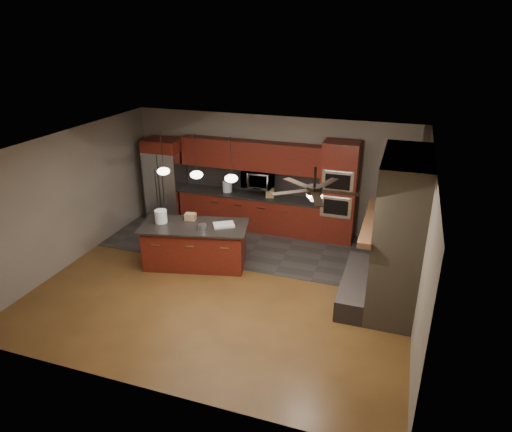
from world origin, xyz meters
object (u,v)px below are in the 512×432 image
at_px(cardboard_box, 190,217).
at_px(refrigerator, 166,180).
at_px(paint_can, 202,227).
at_px(white_bucket, 161,216).
at_px(oven_tower, 339,193).
at_px(kitchen_island, 195,245).
at_px(microwave, 258,179).
at_px(paint_tray, 224,225).
at_px(counter_box, 270,193).
at_px(counter_bucket, 227,186).

bearing_deg(cardboard_box, refrigerator, 122.62).
bearing_deg(paint_can, white_bucket, 177.58).
bearing_deg(paint_can, oven_tower, 44.08).
bearing_deg(refrigerator, oven_tower, 0.95).
distance_m(kitchen_island, white_bucket, 0.93).
bearing_deg(microwave, paint_tray, -91.60).
height_order(cardboard_box, counter_box, counter_box).
distance_m(cardboard_box, counter_box, 2.24).
bearing_deg(microwave, oven_tower, -1.66).
relative_size(refrigerator, white_bucket, 7.74).
relative_size(paint_can, cardboard_box, 0.73).
distance_m(white_bucket, counter_bucket, 2.34).
bearing_deg(paint_tray, counter_bucket, 79.07).
height_order(refrigerator, counter_bucket, refrigerator).
bearing_deg(cardboard_box, white_bucket, -156.35).
bearing_deg(refrigerator, paint_tray, -38.82).
distance_m(paint_tray, counter_bucket, 2.14).
relative_size(counter_bucket, counter_box, 1.25).
height_order(microwave, paint_tray, microwave).
bearing_deg(kitchen_island, refrigerator, 117.55).
bearing_deg(counter_box, oven_tower, -7.06).
relative_size(white_bucket, paint_tray, 0.65).
relative_size(kitchen_island, cardboard_box, 10.58).
distance_m(oven_tower, kitchen_island, 3.49).
xyz_separation_m(refrigerator, paint_tray, (2.40, -1.93, -0.12)).
bearing_deg(counter_box, microwave, 155.27).
distance_m(white_bucket, paint_tray, 1.34).
bearing_deg(white_bucket, oven_tower, 34.08).
distance_m(counter_bucket, counter_box, 1.13).
bearing_deg(cardboard_box, kitchen_island, -59.58).
bearing_deg(refrigerator, paint_can, -47.29).
bearing_deg(white_bucket, counter_box, 52.36).
height_order(microwave, cardboard_box, microwave).
distance_m(microwave, counter_box, 0.46).
xyz_separation_m(oven_tower, cardboard_box, (-2.82, -1.94, -0.20)).
xyz_separation_m(microwave, refrigerator, (-2.46, -0.13, -0.24)).
distance_m(oven_tower, paint_can, 3.31).
relative_size(paint_tray, counter_box, 1.97).
relative_size(paint_tray, counter_bucket, 1.58).
xyz_separation_m(kitchen_island, paint_tray, (0.60, 0.18, 0.48)).
relative_size(oven_tower, microwave, 3.25).
bearing_deg(white_bucket, kitchen_island, 6.42).
xyz_separation_m(paint_can, counter_bucket, (-0.38, 2.31, 0.06)).
height_order(kitchen_island, counter_box, counter_box).
height_order(oven_tower, microwave, oven_tower).
bearing_deg(microwave, counter_bucket, -176.35).
distance_m(oven_tower, microwave, 1.98).
xyz_separation_m(refrigerator, white_bucket, (1.09, -2.19, -0.00)).
bearing_deg(cardboard_box, counter_box, 49.66).
xyz_separation_m(kitchen_island, counter_bucket, (-0.13, 2.19, 0.57)).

